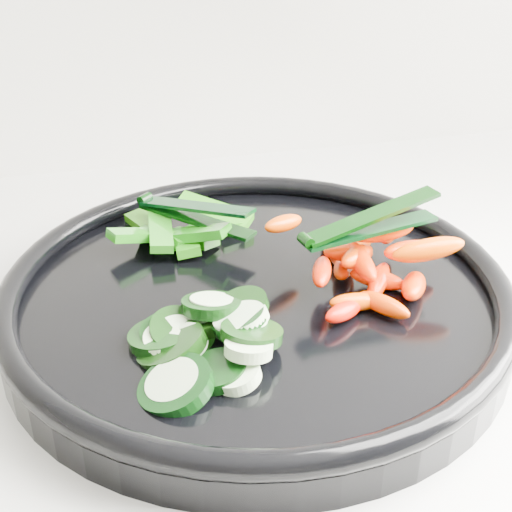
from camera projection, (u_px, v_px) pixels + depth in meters
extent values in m
cylinder|color=black|center=(256.00, 305.00, 0.53)|extent=(0.42, 0.42, 0.02)
torus|color=black|center=(256.00, 284.00, 0.52)|extent=(0.42, 0.42, 0.02)
cylinder|color=black|center=(176.00, 386.00, 0.43)|extent=(0.06, 0.06, 0.03)
cylinder|color=beige|center=(174.00, 383.00, 0.43)|extent=(0.05, 0.05, 0.02)
cylinder|color=black|center=(182.00, 334.00, 0.47)|extent=(0.05, 0.06, 0.03)
cylinder|color=#D8FBC9|center=(178.00, 336.00, 0.47)|extent=(0.04, 0.04, 0.02)
cylinder|color=black|center=(218.00, 371.00, 0.44)|extent=(0.05, 0.05, 0.02)
cylinder|color=#DFFAC8|center=(235.00, 375.00, 0.44)|extent=(0.05, 0.04, 0.02)
cylinder|color=black|center=(206.00, 318.00, 0.49)|extent=(0.05, 0.05, 0.02)
cylinder|color=beige|center=(203.00, 314.00, 0.49)|extent=(0.05, 0.05, 0.02)
cylinder|color=black|center=(161.00, 337.00, 0.47)|extent=(0.06, 0.06, 0.02)
cylinder|color=#E4FBC9|center=(159.00, 342.00, 0.46)|extent=(0.04, 0.04, 0.01)
cylinder|color=black|center=(169.00, 335.00, 0.47)|extent=(0.04, 0.04, 0.02)
cylinder|color=#B5D1A7|center=(168.00, 341.00, 0.47)|extent=(0.03, 0.03, 0.01)
cylinder|color=black|center=(172.00, 347.00, 0.46)|extent=(0.06, 0.06, 0.03)
cylinder|color=#DBFAC8|center=(181.00, 346.00, 0.46)|extent=(0.04, 0.04, 0.02)
cylinder|color=black|center=(239.00, 321.00, 0.47)|extent=(0.05, 0.05, 0.02)
cylinder|color=#B7D7AC|center=(249.00, 318.00, 0.47)|extent=(0.04, 0.04, 0.02)
cylinder|color=black|center=(212.00, 305.00, 0.48)|extent=(0.05, 0.05, 0.02)
cylinder|color=#D7F3C3|center=(212.00, 304.00, 0.49)|extent=(0.04, 0.04, 0.02)
cylinder|color=black|center=(242.00, 307.00, 0.48)|extent=(0.04, 0.04, 0.02)
cylinder|color=beige|center=(240.00, 320.00, 0.47)|extent=(0.05, 0.04, 0.02)
cylinder|color=black|center=(251.00, 333.00, 0.46)|extent=(0.06, 0.06, 0.02)
cylinder|color=beige|center=(249.00, 349.00, 0.44)|extent=(0.04, 0.04, 0.02)
ellipsoid|color=#EE3100|center=(379.00, 281.00, 0.52)|extent=(0.04, 0.04, 0.02)
ellipsoid|color=#FF5700|center=(357.00, 302.00, 0.50)|extent=(0.04, 0.02, 0.02)
ellipsoid|color=#DB5300|center=(384.00, 305.00, 0.50)|extent=(0.04, 0.04, 0.02)
ellipsoid|color=#E33800|center=(342.00, 257.00, 0.56)|extent=(0.02, 0.05, 0.03)
ellipsoid|color=#F51100|center=(414.00, 286.00, 0.52)|extent=(0.04, 0.05, 0.03)
ellipsoid|color=#EF2000|center=(344.00, 266.00, 0.54)|extent=(0.03, 0.04, 0.02)
ellipsoid|color=#FD0D00|center=(344.00, 311.00, 0.49)|extent=(0.04, 0.03, 0.02)
ellipsoid|color=#FF1900|center=(378.00, 279.00, 0.53)|extent=(0.04, 0.03, 0.02)
ellipsoid|color=#FF4800|center=(362.00, 239.00, 0.58)|extent=(0.03, 0.05, 0.02)
ellipsoid|color=red|center=(330.00, 241.00, 0.58)|extent=(0.03, 0.04, 0.02)
ellipsoid|color=red|center=(322.00, 271.00, 0.51)|extent=(0.03, 0.05, 0.02)
ellipsoid|color=#FF5500|center=(388.00, 234.00, 0.56)|extent=(0.03, 0.05, 0.02)
ellipsoid|color=#E44F00|center=(357.00, 256.00, 0.53)|extent=(0.05, 0.04, 0.02)
ellipsoid|color=#FF1A00|center=(360.00, 260.00, 0.52)|extent=(0.02, 0.05, 0.02)
ellipsoid|color=#FF3500|center=(349.00, 253.00, 0.53)|extent=(0.04, 0.02, 0.02)
ellipsoid|color=red|center=(412.00, 251.00, 0.53)|extent=(0.05, 0.02, 0.02)
ellipsoid|color=#E14F00|center=(283.00, 223.00, 0.54)|extent=(0.04, 0.03, 0.02)
ellipsoid|color=#E15C00|center=(382.00, 231.00, 0.53)|extent=(0.05, 0.02, 0.02)
ellipsoid|color=#FF6000|center=(428.00, 250.00, 0.51)|extent=(0.06, 0.02, 0.02)
cube|color=#176A0A|center=(187.00, 242.00, 0.58)|extent=(0.03, 0.06, 0.02)
cube|color=#09650C|center=(196.00, 238.00, 0.59)|extent=(0.05, 0.04, 0.02)
cube|color=#1A690A|center=(220.00, 222.00, 0.62)|extent=(0.03, 0.05, 0.02)
cube|color=#0B6309|center=(192.00, 238.00, 0.59)|extent=(0.04, 0.05, 0.01)
cube|color=#09650E|center=(193.00, 234.00, 0.60)|extent=(0.06, 0.04, 0.02)
cube|color=#1F6B0A|center=(149.00, 225.00, 0.61)|extent=(0.04, 0.05, 0.01)
cube|color=#0B690A|center=(152.00, 231.00, 0.60)|extent=(0.04, 0.06, 0.02)
cube|color=#0C6D0A|center=(193.00, 234.00, 0.57)|extent=(0.06, 0.05, 0.03)
cube|color=#0A690B|center=(140.00, 235.00, 0.57)|extent=(0.05, 0.03, 0.02)
cube|color=#0A6910|center=(161.00, 231.00, 0.58)|extent=(0.02, 0.06, 0.01)
cube|color=#106809|center=(214.00, 212.00, 0.61)|extent=(0.07, 0.06, 0.02)
cylinder|color=black|center=(306.00, 241.00, 0.49)|extent=(0.01, 0.01, 0.01)
cube|color=black|center=(371.00, 230.00, 0.52)|extent=(0.11, 0.04, 0.00)
cube|color=black|center=(372.00, 216.00, 0.51)|extent=(0.11, 0.04, 0.02)
cylinder|color=black|center=(145.00, 199.00, 0.61)|extent=(0.01, 0.01, 0.01)
cube|color=black|center=(196.00, 219.00, 0.59)|extent=(0.09, 0.09, 0.00)
cube|color=black|center=(195.00, 207.00, 0.58)|extent=(0.09, 0.09, 0.02)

